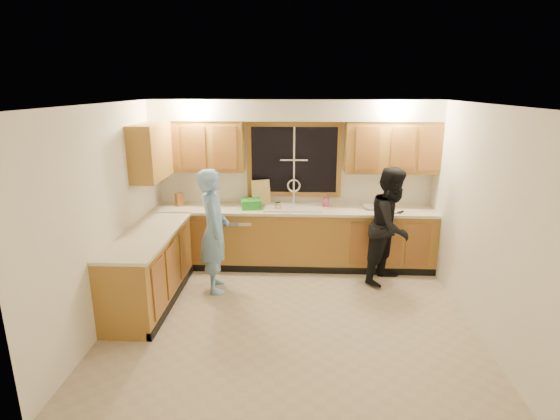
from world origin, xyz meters
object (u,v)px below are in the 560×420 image
Objects in this scene: knife_block at (179,199)px; stove at (133,288)px; sink at (293,212)px; dishwasher at (238,239)px; bowl at (371,208)px; man at (214,231)px; woman at (392,226)px; soap_bottle at (326,200)px; dish_crate at (251,204)px.

stove is at bearing -135.36° from knife_block.
knife_block is (-1.74, 0.06, 0.15)m from sink.
bowl is at bearing 0.08° from dishwasher.
sink is 0.52× the size of man.
woman is 8.36× the size of knife_block.
soap_bottle is (-0.87, 0.64, 0.19)m from woman.
dishwasher is 1.08m from knife_block.
stove is 0.54× the size of man.
knife_block is (-0.71, 0.93, 0.18)m from man.
soap_bottle reaches higher than dishwasher.
stove is 3.50m from bowl.
dish_crate is at bearing -176.87° from sink.
knife_block reaches higher than dishwasher.
knife_block reaches higher than dish_crate.
sink is at bearing 0.99° from dishwasher.
dishwasher is (-0.85, -0.01, -0.45)m from sink.
stove is 3.46m from woman.
sink is 1.15m from bowl.
dish_crate is at bearing -179.26° from bowl.
man reaches higher than dishwasher.
soap_bottle is at bearing 16.05° from sink.
stove is 3.07m from soap_bottle.
bowl is at bearing -82.13° from man.
knife_block is 2.24m from soap_bottle.
man is 1.84m from soap_bottle.
dish_crate is at bearing -39.20° from man.
woman reaches higher than dishwasher.
sink is 1.75m from knife_block.
man is 1.02× the size of woman.
man is at bearing 51.08° from stove.
knife_block is at bearing 178.17° from sink.
sink is 1.46m from woman.
woman is 3.16m from knife_block.
dishwasher is 2.07m from bowl.
soap_bottle is at bearing 8.91° from dish_crate.
sink is at bearing 3.13° from dish_crate.
sink reaches higher than soap_bottle.
sink reaches higher than stove.
dishwasher is at bearing 62.31° from stove.
stove is at bearing -117.69° from dishwasher.
dish_crate is at bearing -5.29° from dishwasher.
soap_bottle is 0.86× the size of bowl.
man is at bearing -115.45° from dish_crate.
sink is 1.36m from man.
stove is at bearing 150.69° from woman.
knife_block is 0.92× the size of bowl.
dishwasher is at bearing -25.81° from man.
bowl reaches higher than stove.
dishwasher is 2.31m from woman.
soap_bottle is (0.49, 0.14, 0.15)m from sink.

